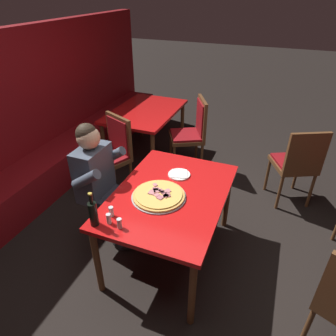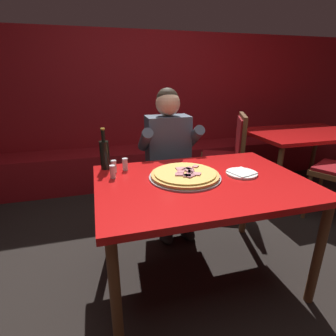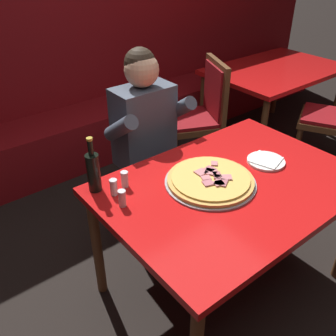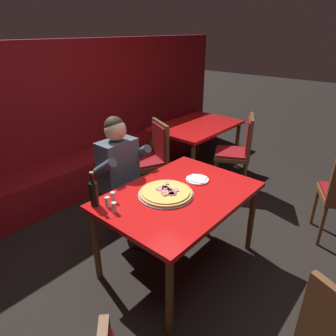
# 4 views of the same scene
# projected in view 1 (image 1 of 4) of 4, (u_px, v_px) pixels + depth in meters

# --- Properties ---
(ground_plane) EXTENTS (24.00, 24.00, 0.00)m
(ground_plane) POSITION_uv_depth(u_px,v_px,m) (170.00, 253.00, 3.00)
(ground_plane) COLOR black
(booth_bench) EXTENTS (6.46, 0.48, 0.46)m
(booth_bench) POSITION_uv_depth(u_px,v_px,m) (20.00, 193.00, 3.46)
(booth_bench) COLOR maroon
(booth_bench) RESTS_ON ground_plane
(main_dining_table) EXTENTS (1.33, 0.94, 0.74)m
(main_dining_table) POSITION_uv_depth(u_px,v_px,m) (170.00, 200.00, 2.64)
(main_dining_table) COLOR brown
(main_dining_table) RESTS_ON ground_plane
(pizza) EXTENTS (0.47, 0.47, 0.05)m
(pizza) POSITION_uv_depth(u_px,v_px,m) (159.00, 195.00, 2.54)
(pizza) COLOR #9E9EA3
(pizza) RESTS_ON main_dining_table
(plate_white_paper) EXTENTS (0.21, 0.21, 0.02)m
(plate_white_paper) POSITION_uv_depth(u_px,v_px,m) (179.00, 174.00, 2.84)
(plate_white_paper) COLOR white
(plate_white_paper) RESTS_ON main_dining_table
(beer_bottle) EXTENTS (0.07, 0.07, 0.29)m
(beer_bottle) POSITION_uv_depth(u_px,v_px,m) (93.00, 213.00, 2.21)
(beer_bottle) COLOR black
(beer_bottle) RESTS_ON main_dining_table
(shaker_red_pepper_flakes) EXTENTS (0.04, 0.04, 0.09)m
(shaker_red_pepper_flakes) POSITION_uv_depth(u_px,v_px,m) (109.00, 219.00, 2.26)
(shaker_red_pepper_flakes) COLOR silver
(shaker_red_pepper_flakes) RESTS_ON main_dining_table
(shaker_parmesan) EXTENTS (0.04, 0.04, 0.09)m
(shaker_parmesan) POSITION_uv_depth(u_px,v_px,m) (111.00, 212.00, 2.33)
(shaker_parmesan) COLOR silver
(shaker_parmesan) RESTS_ON main_dining_table
(shaker_oregano) EXTENTS (0.04, 0.04, 0.09)m
(shaker_oregano) POSITION_uv_depth(u_px,v_px,m) (120.00, 224.00, 2.21)
(shaker_oregano) COLOR silver
(shaker_oregano) RESTS_ON main_dining_table
(diner_seated_blue_shirt) EXTENTS (0.53, 0.53, 1.27)m
(diner_seated_blue_shirt) POSITION_uv_depth(u_px,v_px,m) (102.00, 181.00, 2.83)
(diner_seated_blue_shirt) COLOR black
(diner_seated_blue_shirt) RESTS_ON ground_plane
(dining_chair_far_right) EXTENTS (0.59, 0.59, 1.03)m
(dining_chair_far_right) POSITION_uv_depth(u_px,v_px,m) (192.00, 130.00, 4.06)
(dining_chair_far_right) COLOR brown
(dining_chair_far_right) RESTS_ON ground_plane
(dining_chair_near_right) EXTENTS (0.59, 0.59, 0.99)m
(dining_chair_near_right) POSITION_uv_depth(u_px,v_px,m) (298.00, 161.00, 3.40)
(dining_chair_near_right) COLOR brown
(dining_chair_near_right) RESTS_ON ground_plane
(dining_chair_side_aisle) EXTENTS (0.58, 0.58, 0.99)m
(dining_chair_side_aisle) POSITION_uv_depth(u_px,v_px,m) (112.00, 150.00, 3.62)
(dining_chair_side_aisle) COLOR brown
(dining_chair_side_aisle) RESTS_ON ground_plane
(background_dining_table) EXTENTS (1.28, 0.87, 0.74)m
(background_dining_table) POSITION_uv_depth(u_px,v_px,m) (145.00, 115.00, 4.34)
(background_dining_table) COLOR brown
(background_dining_table) RESTS_ON ground_plane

